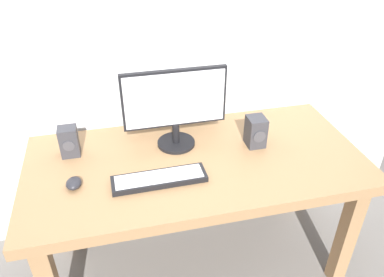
# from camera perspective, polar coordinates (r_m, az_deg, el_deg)

# --- Properties ---
(ground_plane) EXTENTS (6.00, 6.00, 0.00)m
(ground_plane) POSITION_cam_1_polar(r_m,az_deg,el_deg) (2.35, 0.52, -17.62)
(ground_plane) COLOR slate
(desk) EXTENTS (1.64, 0.79, 0.73)m
(desk) POSITION_cam_1_polar(r_m,az_deg,el_deg) (1.90, 0.62, -5.29)
(desk) COLOR #936D47
(desk) RESTS_ON ground_plane
(monitor) EXTENTS (0.51, 0.19, 0.40)m
(monitor) POSITION_cam_1_polar(r_m,az_deg,el_deg) (1.84, -2.60, 5.08)
(monitor) COLOR black
(monitor) RESTS_ON desk
(keyboard_primary) EXTENTS (0.43, 0.12, 0.03)m
(keyboard_primary) POSITION_cam_1_polar(r_m,az_deg,el_deg) (1.71, -4.95, -6.07)
(keyboard_primary) COLOR black
(keyboard_primary) RESTS_ON desk
(mouse) EXTENTS (0.08, 0.09, 0.04)m
(mouse) POSITION_cam_1_polar(r_m,az_deg,el_deg) (1.74, -17.38, -6.46)
(mouse) COLOR #232328
(mouse) RESTS_ON desk
(speaker_right) EXTENTS (0.09, 0.10, 0.16)m
(speaker_right) POSITION_cam_1_polar(r_m,az_deg,el_deg) (1.93, 9.57, 1.05)
(speaker_right) COLOR #333338
(speaker_right) RESTS_ON desk
(speaker_left) EXTENTS (0.09, 0.08, 0.15)m
(speaker_left) POSITION_cam_1_polar(r_m,az_deg,el_deg) (1.92, -18.03, -0.43)
(speaker_left) COLOR #333338
(speaker_left) RESTS_ON desk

